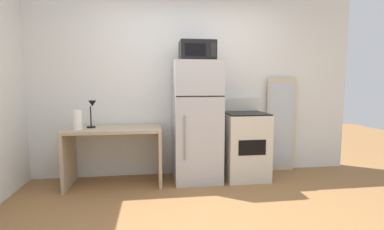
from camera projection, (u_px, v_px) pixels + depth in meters
ground_plane at (206, 228)px, 2.64m from camera, size 12.00×12.00×0.00m
wall_back_white at (185, 85)px, 4.17m from camera, size 5.00×0.10×2.60m
desk at (115, 144)px, 3.74m from camera, size 1.20×0.62×0.75m
desk_lamp at (92, 109)px, 3.67m from camera, size 0.14×0.12×0.35m
paper_towel_roll at (77, 120)px, 3.55m from camera, size 0.11×0.11×0.24m
refrigerator at (197, 122)px, 3.88m from camera, size 0.62×0.61×1.61m
microwave at (197, 51)px, 3.75m from camera, size 0.46×0.35×0.26m
oven_range at (245, 145)px, 4.01m from camera, size 0.57×0.61×1.10m
leaning_mirror at (281, 125)px, 4.32m from camera, size 0.44×0.03×1.40m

